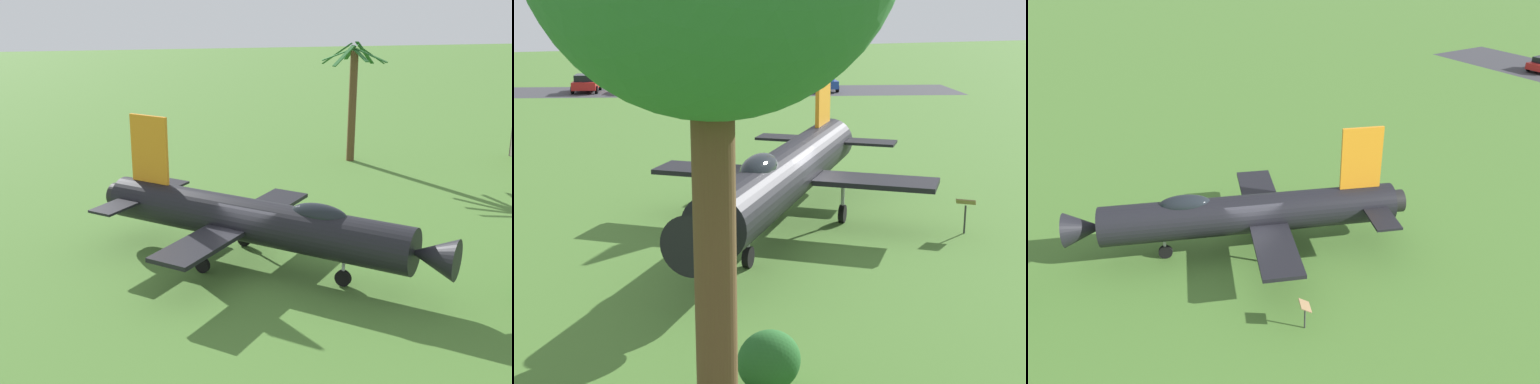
# 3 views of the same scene
# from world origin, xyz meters

# --- Properties ---
(ground_plane) EXTENTS (200.00, 200.00, 0.00)m
(ground_plane) POSITION_xyz_m (0.00, 0.00, 0.00)
(ground_plane) COLOR #47722D
(display_jet) EXTENTS (12.54, 11.44, 5.46)m
(display_jet) POSITION_xyz_m (0.28, -0.24, 1.87)
(display_jet) COLOR black
(display_jet) RESTS_ON ground_plane
(palm_tree) EXTENTS (3.81, 3.60, 7.33)m
(palm_tree) POSITION_xyz_m (9.11, 14.95, 3.82)
(palm_tree) COLOR brown
(palm_tree) RESTS_ON ground_plane
(info_plaque) EXTENTS (0.70, 0.71, 1.14)m
(info_plaque) POSITION_xyz_m (2.65, 4.93, 0.85)
(info_plaque) COLOR #333333
(info_plaque) RESTS_ON ground_plane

